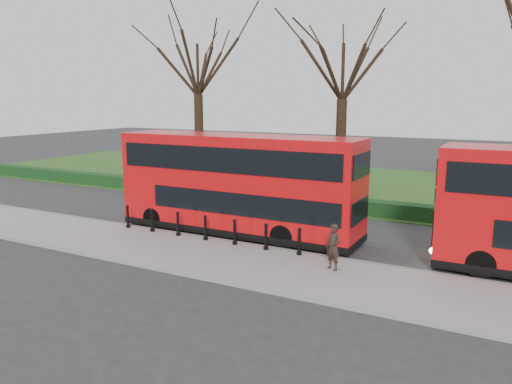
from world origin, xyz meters
The scene contains 12 objects.
ground centered at (0.00, 0.00, 0.00)m, with size 120.00×120.00×0.00m, color #28282B.
pavement centered at (0.00, -3.00, 0.07)m, with size 60.00×4.00×0.15m, color gray.
kerb centered at (0.00, -1.00, 0.07)m, with size 60.00×0.25×0.16m, color slate.
grass_verge centered at (0.00, 15.00, 0.03)m, with size 60.00×18.00×0.06m, color #284C19.
hedge centered at (0.00, 6.80, 0.40)m, with size 60.00×0.90×0.80m, color black.
yellow_line_outer centered at (0.00, -0.70, 0.01)m, with size 60.00×0.10×0.01m, color yellow.
yellow_line_inner centered at (0.00, -0.50, 0.01)m, with size 60.00×0.10×0.01m, color yellow.
tree_left centered at (-8.00, 10.00, 8.18)m, with size 7.21×7.21×11.26m.
tree_mid centered at (2.00, 10.00, 7.80)m, with size 6.87×6.87×10.73m.
bollard_row centered at (0.08, -1.35, 0.65)m, with size 8.64×0.15×1.00m.
bus_lead centered at (0.51, 0.59, 2.21)m, with size 11.05×2.54×4.40m.
pedestrian centered at (6.00, -2.33, 0.96)m, with size 0.59×0.39×1.61m, color black.
Camera 1 is at (11.42, -18.05, 5.99)m, focal length 35.00 mm.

